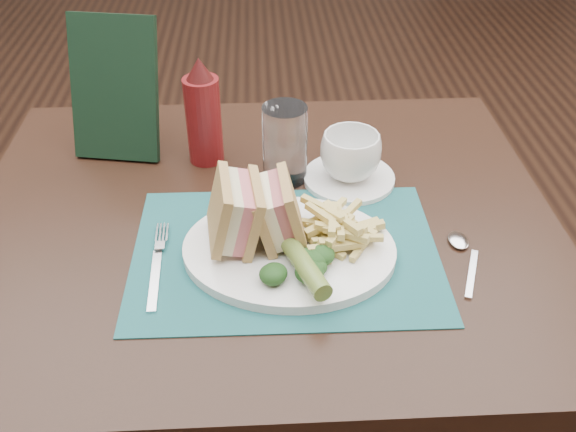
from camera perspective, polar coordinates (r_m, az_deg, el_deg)
The scene contains 16 objects.
floor at distance 1.86m, azimuth -2.04°, elevation -9.17°, with size 7.00×7.00×0.00m, color black.
table_main at distance 1.25m, azimuth -1.88°, elevation -13.80°, with size 0.90×0.75×0.75m, color black, non-canonical shape.
placemat at distance 0.91m, azimuth -0.21°, elevation -3.28°, with size 0.43×0.31×0.00m, color #195152.
plate at distance 0.90m, azimuth 0.10°, elevation -3.04°, with size 0.30×0.24×0.01m, color white, non-canonical shape.
sandwich_half_a at distance 0.88m, azimuth -6.10°, elevation 0.29°, with size 0.06×0.10×0.09m, color tan, non-canonical shape.
sandwich_half_b at distance 0.88m, azimuth -2.31°, elevation 0.43°, with size 0.06×0.10×0.09m, color tan, non-canonical shape.
kale_garnish at distance 0.85m, azimuth 0.73°, elevation -4.36°, with size 0.11×0.08×0.03m, color black, non-canonical shape.
pickle_spear at distance 0.84m, azimuth 1.44°, elevation -4.38°, with size 0.03×0.03×0.12m, color #536D29.
fries_pile at distance 0.90m, azimuth 4.27°, elevation -0.58°, with size 0.18×0.20×0.05m, color tan, non-canonical shape.
fork at distance 0.90m, azimuth -11.58°, elevation -4.13°, with size 0.03×0.17×0.01m, color silver, non-canonical shape.
spoon at distance 0.93m, azimuth 15.62°, elevation -3.78°, with size 0.03×0.15×0.01m, color silver, non-canonical shape.
saucer at distance 1.06m, azimuth 5.44°, elevation 3.36°, with size 0.15×0.15×0.01m, color white.
coffee_cup at distance 1.04m, azimuth 5.58°, elevation 5.36°, with size 0.10×0.10×0.08m, color white.
drinking_glass at distance 1.03m, azimuth -0.28°, elevation 6.41°, with size 0.07×0.07×0.13m, color white.
ketchup_bottle at distance 1.08m, azimuth -7.58°, elevation 9.24°, with size 0.06×0.06×0.19m, color #5A0F11, non-canonical shape.
check_presenter at distance 1.13m, azimuth -15.17°, elevation 10.89°, with size 0.15×0.02×0.24m, color black.
Camera 1 is at (-0.00, -1.29, 1.34)m, focal length 40.00 mm.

